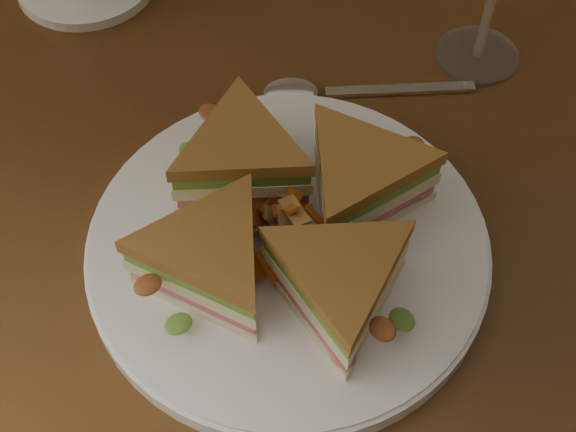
{
  "coord_description": "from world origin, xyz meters",
  "views": [
    {
      "loc": [
        -0.03,
        -0.43,
        1.26
      ],
      "look_at": [
        -0.02,
        -0.11,
        0.8
      ],
      "focal_mm": 50.0,
      "sensor_mm": 36.0,
      "label": 1
    }
  ],
  "objects_px": {
    "table": "(311,210)",
    "spoon": "(317,92)",
    "sandwich_wedges": "(288,220)",
    "plate": "(288,249)"
  },
  "relations": [
    {
      "from": "sandwich_wedges",
      "to": "table",
      "type": "bearing_deg",
      "value": 78.52
    },
    {
      "from": "table",
      "to": "spoon",
      "type": "distance_m",
      "value": 0.12
    },
    {
      "from": "table",
      "to": "sandwich_wedges",
      "type": "relative_size",
      "value": 4.47
    },
    {
      "from": "table",
      "to": "spoon",
      "type": "bearing_deg",
      "value": 84.81
    },
    {
      "from": "plate",
      "to": "spoon",
      "type": "xyz_separation_m",
      "value": [
        0.03,
        0.16,
        -0.0
      ]
    },
    {
      "from": "sandwich_wedges",
      "to": "plate",
      "type": "bearing_deg",
      "value": 0.0
    },
    {
      "from": "plate",
      "to": "sandwich_wedges",
      "type": "distance_m",
      "value": 0.04
    },
    {
      "from": "table",
      "to": "sandwich_wedges",
      "type": "xyz_separation_m",
      "value": [
        -0.02,
        -0.11,
        0.14
      ]
    },
    {
      "from": "sandwich_wedges",
      "to": "spoon",
      "type": "bearing_deg",
      "value": 80.49
    },
    {
      "from": "plate",
      "to": "sandwich_wedges",
      "type": "bearing_deg",
      "value": 180.0
    }
  ]
}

